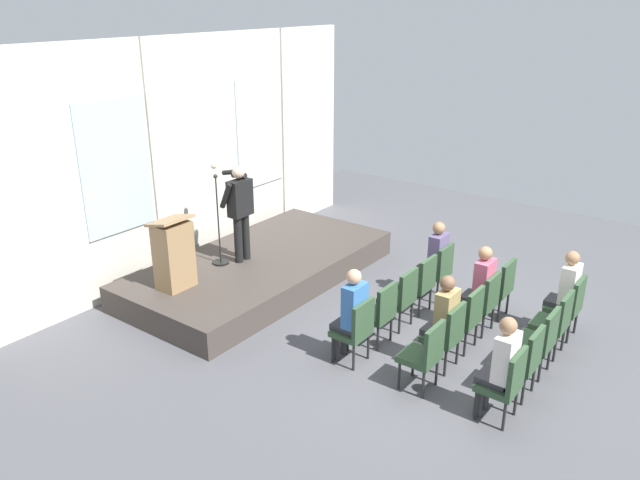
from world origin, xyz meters
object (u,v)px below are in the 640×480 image
(audience_r1_c3, at_px, (480,285))
(chair_r2_c3, at_px, (556,320))
(mic_stand, at_px, (220,245))
(chair_r0_c0, at_px, (356,328))
(chair_r0_c4, at_px, (439,268))
(chair_r2_c0, at_px, (506,381))
(speaker, at_px, (240,206))
(chair_r0_c3, at_px, (421,281))
(audience_r0_c4, at_px, (435,256))
(chair_r1_c3, at_px, (484,299))
(chair_r1_c0, at_px, (425,352))
(chair_r2_c1, at_px, (524,358))
(chair_r2_c2, at_px, (541,338))
(audience_r2_c4, at_px, (565,289))
(chair_r1_c2, at_px, (466,315))
(audience_r2_c0, at_px, (501,363))
(chair_r1_c4, at_px, (500,285))
(audience_r0_c0, at_px, (351,311))
(chair_r0_c1, at_px, (380,311))
(chair_r0_c2, at_px, (401,295))
(audience_r1_c1, at_px, (442,317))
(lectern, at_px, (174,254))
(chair_r2_c4, at_px, (569,304))
(chair_r1_c1, at_px, (447,333))

(audience_r1_c3, distance_m, chair_r2_c3, 1.13)
(mic_stand, height_order, chair_r0_c0, mic_stand)
(mic_stand, bearing_deg, chair_r2_c3, -76.99)
(chair_r0_c4, distance_m, chair_r2_c0, 3.18)
(speaker, bearing_deg, chair_r0_c3, -73.35)
(audience_r0_c4, distance_m, audience_r1_c3, 1.20)
(chair_r1_c3, bearing_deg, chair_r1_c0, 180.00)
(chair_r2_c0, bearing_deg, chair_r2_c1, 0.00)
(chair_r2_c2, bearing_deg, audience_r2_c4, 3.81)
(chair_r1_c2, distance_m, chair_r2_c2, 1.03)
(chair_r0_c4, bearing_deg, chair_r2_c3, -106.29)
(audience_r2_c4, bearing_deg, audience_r2_c0, -179.99)
(chair_r1_c0, bearing_deg, audience_r2_c0, -90.00)
(speaker, relative_size, chair_r1_c4, 1.76)
(audience_r0_c0, relative_size, chair_r1_c2, 1.46)
(audience_r1_c3, xyz_separation_m, audience_r2_c0, (-1.81, -1.03, -0.00))
(speaker, relative_size, mic_stand, 1.07)
(speaker, height_order, audience_r0_c0, speaker)
(chair_r0_c4, bearing_deg, mic_stand, 119.88)
(audience_r0_c4, bearing_deg, audience_r2_c0, -139.44)
(chair_r2_c2, bearing_deg, chair_r0_c1, 106.29)
(chair_r0_c0, height_order, audience_r0_c4, audience_r0_c4)
(chair_r0_c2, bearing_deg, audience_r1_c1, -122.36)
(audience_r0_c4, relative_size, chair_r2_c2, 1.41)
(chair_r0_c3, distance_m, audience_r2_c0, 2.70)
(chair_r2_c1, xyz_separation_m, chair_r2_c2, (0.60, 0.00, 0.00))
(chair_r1_c2, height_order, audience_r2_c4, audience_r2_c4)
(lectern, xyz_separation_m, audience_r1_c1, (1.06, -3.99, -0.25))
(mic_stand, height_order, chair_r1_c4, mic_stand)
(audience_r1_c1, bearing_deg, chair_r1_c4, -2.54)
(chair_r1_c3, xyz_separation_m, chair_r2_c3, (0.00, -1.03, 0.00))
(audience_r0_c0, bearing_deg, audience_r2_c0, -90.00)
(chair_r0_c1, bearing_deg, audience_r0_c0, 172.56)
(audience_r0_c0, height_order, audience_r1_c1, audience_r0_c0)
(speaker, relative_size, chair_r0_c0, 1.76)
(chair_r1_c2, height_order, audience_r2_c0, audience_r2_c0)
(audience_r0_c4, distance_m, chair_r2_c4, 2.16)
(audience_r0_c4, bearing_deg, chair_r1_c1, -148.40)
(chair_r1_c0, bearing_deg, chair_r2_c1, -59.70)
(chair_r0_c1, xyz_separation_m, chair_r1_c4, (1.81, -1.03, 0.00))
(lectern, bearing_deg, audience_r2_c4, -60.23)
(audience_r2_c4, bearing_deg, chair_r0_c1, 132.37)
(chair_r2_c1, bearing_deg, mic_stand, 89.96)
(chair_r0_c2, height_order, audience_r0_c4, audience_r0_c4)
(speaker, relative_size, audience_r2_c0, 1.24)
(audience_r1_c3, relative_size, audience_r2_c0, 1.01)
(chair_r1_c0, distance_m, audience_r2_c0, 0.98)
(chair_r1_c1, relative_size, chair_r2_c2, 1.00)
(chair_r0_c4, bearing_deg, chair_r2_c2, -120.30)
(chair_r0_c4, xyz_separation_m, chair_r1_c2, (-1.21, -1.03, 0.00))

